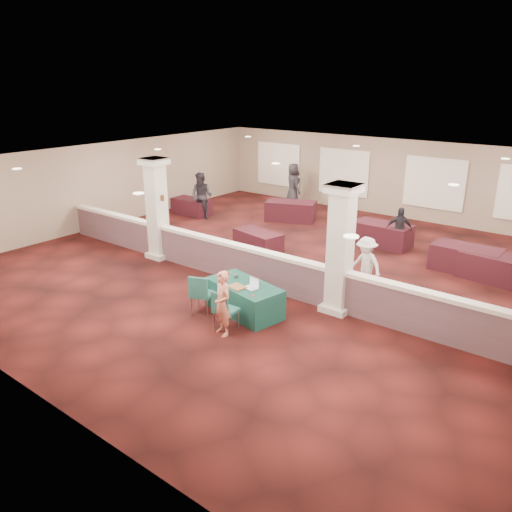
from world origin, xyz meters
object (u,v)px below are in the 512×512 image
Objects in this scene: conf_chair_main at (224,308)px; woman at (222,304)px; far_table_front_right at (495,268)px; far_table_back_left at (291,211)px; far_table_back_right at (466,259)px; attendee_b at (366,265)px; near_table at (244,298)px; far_table_front_center at (258,241)px; attendee_c at (399,229)px; attendee_a at (202,196)px; conf_chair_side at (201,292)px; far_table_front_left at (192,207)px; far_table_back_center at (382,235)px; attendee_d at (293,185)px.

woman is (0.09, -0.13, 0.18)m from conf_chair_main.
far_table_front_right is 8.40m from far_table_back_left.
far_table_back_right is (3.17, 7.37, -0.36)m from woman.
woman is at bearing -95.44° from attendee_b.
conf_chair_main is 0.64× the size of woman.
far_table_back_right is 3.66m from attendee_b.
far_table_front_center is at bearing 134.84° from near_table.
far_table_back_right is 1.30× the size of attendee_c.
near_table is at bearing -57.73° from attendee_a.
far_table_back_left is at bearing 127.94° from near_table.
conf_chair_side is at bearing -131.17° from attendee_c.
conf_chair_side is at bearing -44.00° from far_table_front_left.
far_table_back_center is (0.14, 8.20, -0.37)m from woman.
far_table_back_right is (3.03, -0.83, 0.00)m from far_table_back_center.
far_table_back_right reaches higher than far_table_back_center.
attendee_b is at bearing 166.81° from attendee_d.
attendee_d reaches higher than far_table_back_right.
attendee_d is at bearing 113.64° from far_table_front_center.
far_table_front_right is at bearing -12.94° from far_table_back_right.
far_table_back_center is (4.31, -0.74, -0.01)m from far_table_back_left.
far_table_front_center is at bearing -159.43° from far_table_back_right.
conf_chair_main is at bearing 148.18° from attendee_d.
far_table_front_left is at bearing 89.80° from attendee_d.
woman is 10.79m from far_table_front_left.
conf_chair_side is 0.54× the size of attendee_d.
woman is 0.98× the size of attendee_b.
woman reaches higher than near_table.
far_table_front_center is 4.46m from attendee_b.
attendee_b is at bearing 36.18° from conf_chair_side.
far_table_front_right is 0.97× the size of far_table_back_left.
woman is 1.02× the size of attendee_c.
near_table is 1.03× the size of attendee_d.
far_table_back_right is at bearing 1.02° from far_table_front_left.
far_table_back_center is 6.45m from attendee_d.
conf_chair_main is 0.50× the size of far_table_back_center.
far_table_back_left is 1.03× the size of attendee_a.
attendee_d is (-9.60, 4.00, 0.57)m from far_table_front_right.
far_table_front_left is 0.87× the size of far_table_back_center.
conf_chair_side reaches higher than far_table_back_left.
far_table_front_left is 5.56m from far_table_front_center.
far_table_back_left is at bearing 134.55° from woman.
far_table_front_right is 1.00× the size of attendee_d.
conf_chair_side is 0.61× the size of far_table_front_left.
near_table is at bearing -63.62° from far_table_back_left.
woman is 12.48m from attendee_d.
attendee_a is (-10.38, -0.44, 0.56)m from far_table_back_right.
woman is at bearing -62.97° from near_table.
attendee_a is at bearing -146.54° from far_table_back_left.
attendee_c is (-3.25, 0.84, 0.36)m from far_table_front_right.
woman is at bearing -64.95° from far_table_back_left.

